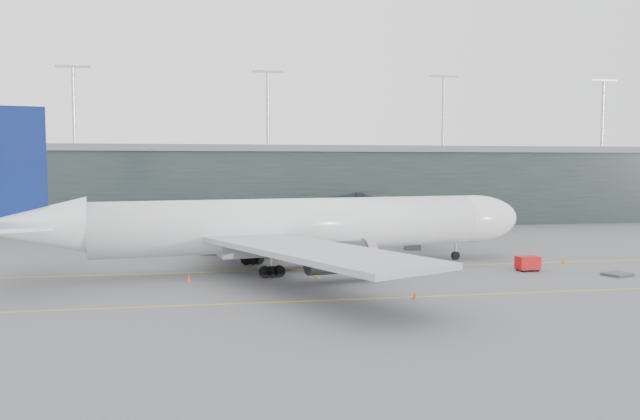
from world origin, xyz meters
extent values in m
plane|color=#56575B|center=(0.00, 0.00, 0.00)|extent=(320.00, 320.00, 0.00)
cube|color=gold|center=(0.00, -4.00, 0.01)|extent=(160.00, 0.25, 0.02)
cube|color=gold|center=(0.00, -20.00, 0.01)|extent=(160.00, 0.25, 0.02)
cube|color=gold|center=(5.00, 20.00, 0.01)|extent=(0.25, 60.00, 0.02)
cube|color=black|center=(0.00, 58.00, 7.00)|extent=(240.00, 35.00, 14.00)
cube|color=slate|center=(0.00, 58.00, 14.60)|extent=(240.00, 36.00, 1.20)
cylinder|color=#9E9EA3|center=(-30.00, 48.00, 22.00)|extent=(0.60, 0.60, 14.00)
cylinder|color=#9E9EA3|center=(5.00, 48.00, 22.00)|extent=(0.60, 0.60, 14.00)
cylinder|color=#9E9EA3|center=(40.00, 48.00, 22.00)|extent=(0.60, 0.60, 14.00)
cylinder|color=#9E9EA3|center=(75.00, 48.00, 22.00)|extent=(0.60, 0.60, 14.00)
cylinder|color=white|center=(3.27, -3.40, 4.92)|extent=(43.08, 12.65, 5.76)
ellipsoid|color=white|center=(25.71, 0.32, 4.92)|extent=(12.87, 7.65, 5.76)
cone|color=white|center=(-22.84, -7.72, 5.57)|extent=(10.98, 7.12, 5.53)
cube|color=#9C9EA4|center=(2.35, -3.55, 2.69)|extent=(15.41, 7.01, 1.86)
cube|color=black|center=(29.19, 0.89, 5.85)|extent=(2.47, 3.08, 0.74)
cube|color=#9C9EA4|center=(2.87, -18.05, 3.99)|extent=(19.10, 27.91, 0.51)
cylinder|color=#37383C|center=(6.54, -11.80, 2.41)|extent=(6.94, 4.27, 3.25)
cube|color=#9C9EA4|center=(-1.83, 10.35, 3.99)|extent=(11.40, 27.71, 0.51)
cylinder|color=#37383C|center=(3.66, 5.61, 2.41)|extent=(6.94, 4.27, 3.25)
cube|color=#0A1956|center=(-24.21, -7.95, 11.42)|extent=(6.03, 1.44, 11.14)
cube|color=white|center=(-22.92, -12.91, 6.03)|extent=(8.10, 9.72, 0.32)
cube|color=white|center=(-24.59, -2.83, 6.03)|extent=(5.90, 8.81, 0.32)
cylinder|color=black|center=(23.42, -0.06, 0.51)|extent=(1.07, 0.53, 1.02)
cylinder|color=#9E9EA3|center=(23.42, -0.06, 1.21)|extent=(0.28, 0.28, 2.41)
cylinder|color=black|center=(0.33, -8.40, 0.60)|extent=(1.27, 0.66, 1.21)
cylinder|color=black|center=(-1.12, 0.39, 0.60)|extent=(1.27, 0.66, 1.21)
cube|color=#28282C|center=(20.73, 0.46, 5.04)|extent=(3.38, 3.77, 2.82)
cube|color=#28282C|center=(21.10, 8.81, 5.04)|extent=(3.10, 13.20, 2.52)
cube|color=#28282C|center=(21.69, 21.90, 5.04)|extent=(3.35, 13.21, 2.62)
cube|color=#28282C|center=(22.27, 34.99, 5.04)|extent=(3.60, 13.22, 2.72)
cylinder|color=#9E9EA3|center=(21.14, 9.52, 1.91)|extent=(0.50, 0.50, 3.83)
cube|color=#37383C|center=(21.14, 9.52, 0.35)|extent=(2.08, 1.60, 0.71)
cylinder|color=#28282C|center=(20.73, 40.50, 5.04)|extent=(4.03, 4.03, 3.02)
cylinder|color=#28282C|center=(20.73, 40.50, 1.81)|extent=(1.81, 1.81, 3.63)
cube|color=#A70B0C|center=(27.96, -9.18, 0.91)|extent=(2.43, 1.63, 1.39)
cylinder|color=black|center=(27.14, -9.76, 0.21)|extent=(0.44, 0.18, 0.43)
cylinder|color=black|center=(28.85, -9.66, 0.21)|extent=(0.44, 0.18, 0.43)
cylinder|color=black|center=(27.08, -8.69, 0.21)|extent=(0.44, 0.18, 0.43)
cylinder|color=black|center=(28.79, -8.60, 0.21)|extent=(0.44, 0.18, 0.43)
cube|color=#37383C|center=(35.72, -13.42, 0.16)|extent=(3.30, 3.00, 0.27)
cube|color=#37383C|center=(-5.99, 9.42, 0.16)|extent=(2.45, 2.11, 0.22)
cube|color=silver|center=(-5.99, 9.42, 1.13)|extent=(2.01, 1.92, 1.62)
cube|color=navy|center=(-5.99, 9.42, 1.98)|extent=(2.07, 1.98, 0.09)
cube|color=#37383C|center=(-1.23, 10.63, 0.17)|extent=(2.64, 2.32, 0.23)
cube|color=silver|center=(-1.23, 10.63, 1.19)|extent=(2.18, 2.10, 1.69)
cube|color=navy|center=(-1.23, 10.63, 2.07)|extent=(2.25, 2.17, 0.09)
cube|color=#37383C|center=(-1.56, 10.93, 0.14)|extent=(2.16, 1.91, 0.18)
cube|color=#ACB1B8|center=(-1.56, 10.93, 0.96)|extent=(1.78, 1.72, 1.37)
cube|color=navy|center=(-1.56, 10.93, 1.67)|extent=(1.84, 1.78, 0.07)
cone|color=#D4540B|center=(34.72, -4.99, 0.36)|extent=(0.45, 0.45, 0.72)
cone|color=#CF580B|center=(11.38, -20.77, 0.34)|extent=(0.43, 0.43, 0.68)
cone|color=orange|center=(10.04, 9.70, 0.33)|extent=(0.42, 0.42, 0.67)
cone|color=#EC4C0D|center=(-7.95, -9.31, 0.38)|extent=(0.47, 0.47, 0.75)
camera|label=1|loc=(-5.58, -71.12, 11.29)|focal=35.00mm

